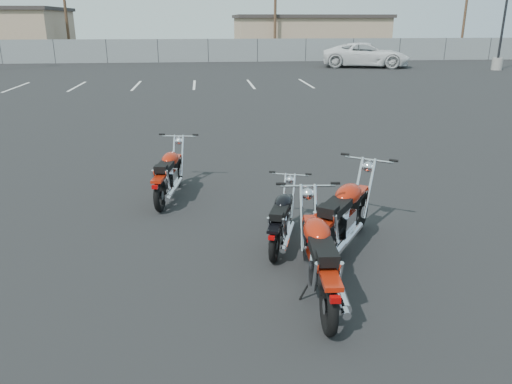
{
  "coord_description": "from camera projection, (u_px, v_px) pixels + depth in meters",
  "views": [
    {
      "loc": [
        -0.6,
        -6.88,
        3.26
      ],
      "look_at": [
        0.2,
        0.6,
        0.65
      ],
      "focal_mm": 35.0,
      "sensor_mm": 36.0,
      "label": 1
    }
  ],
  "objects": [
    {
      "name": "utility_pole_c",
      "position": [
        275.0,
        2.0,
        43.3
      ],
      "size": [
        1.8,
        0.24,
        9.0
      ],
      "color": "#432D1F",
      "rests_on": "ground"
    },
    {
      "name": "motorcycle_third_red",
      "position": [
        343.0,
        217.0,
        7.24
      ],
      "size": [
        1.78,
        2.23,
        1.18
      ],
      "color": "black",
      "rests_on": "ground"
    },
    {
      "name": "motorcycle_front_red",
      "position": [
        169.0,
        174.0,
        9.48
      ],
      "size": [
        0.84,
        2.11,
        1.04
      ],
      "color": "black",
      "rests_on": "ground"
    },
    {
      "name": "parking_line_stripes",
      "position": [
        166.0,
        85.0,
        26.13
      ],
      "size": [
        15.12,
        4.0,
        0.01
      ],
      "color": "silver",
      "rests_on": "ground"
    },
    {
      "name": "ground",
      "position": [
        247.0,
        246.0,
        7.59
      ],
      "size": [
        120.0,
        120.0,
        0.0
      ],
      "primitive_type": "plane",
      "color": "black",
      "rests_on": "ground"
    },
    {
      "name": "light_pole_east",
      "position": [
        503.0,
        24.0,
        33.07
      ],
      "size": [
        0.8,
        0.7,
        11.2
      ],
      "color": "gray",
      "rests_on": "ground"
    },
    {
      "name": "motorcycle_second_black",
      "position": [
        282.0,
        219.0,
        7.53
      ],
      "size": [
        0.93,
        1.8,
        0.89
      ],
      "color": "black",
      "rests_on": "ground"
    },
    {
      "name": "training_cone_near",
      "position": [
        320.0,
        230.0,
        7.71
      ],
      "size": [
        0.29,
        0.29,
        0.35
      ],
      "color": "#FF3C0D",
      "rests_on": "ground"
    },
    {
      "name": "motorcycle_rear_red",
      "position": [
        319.0,
        258.0,
        6.05
      ],
      "size": [
        0.89,
        2.31,
        1.13
      ],
      "color": "black",
      "rests_on": "ground"
    },
    {
      "name": "utility_pole_b",
      "position": [
        64.0,
        2.0,
        42.43
      ],
      "size": [
        1.8,
        0.24,
        9.0
      ],
      "color": "#432D1F",
      "rests_on": "ground"
    },
    {
      "name": "utility_pole_d",
      "position": [
        466.0,
        3.0,
        46.05
      ],
      "size": [
        1.8,
        0.24,
        9.0
      ],
      "color": "#432D1F",
      "rests_on": "ground"
    },
    {
      "name": "white_van",
      "position": [
        367.0,
        48.0,
        35.65
      ],
      "size": [
        4.68,
        7.61,
        2.7
      ],
      "primitive_type": "imported",
      "rotation": [
        0.0,
        0.0,
        1.29
      ],
      "color": "white",
      "rests_on": "ground"
    },
    {
      "name": "chainlink_fence",
      "position": [
        208.0,
        50.0,
        40.18
      ],
      "size": [
        80.06,
        0.06,
        1.8
      ],
      "color": "slate",
      "rests_on": "ground"
    },
    {
      "name": "tan_building_east",
      "position": [
        308.0,
        35.0,
        49.33
      ],
      "size": [
        14.4,
        9.4,
        3.7
      ],
      "color": "tan",
      "rests_on": "ground"
    }
  ]
}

